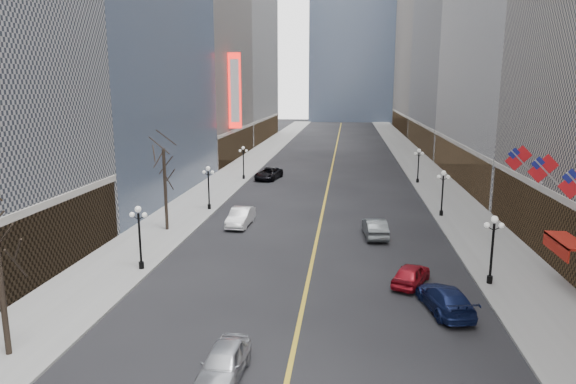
% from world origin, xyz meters
% --- Properties ---
extents(sidewalk_east, '(6.00, 230.00, 0.15)m').
position_xyz_m(sidewalk_east, '(14.00, 70.00, 0.07)').
color(sidewalk_east, gray).
rests_on(sidewalk_east, ground).
extents(sidewalk_west, '(6.00, 230.00, 0.15)m').
position_xyz_m(sidewalk_west, '(-14.00, 70.00, 0.07)').
color(sidewalk_west, gray).
rests_on(sidewalk_west, ground).
extents(lane_line, '(0.25, 200.00, 0.02)m').
position_xyz_m(lane_line, '(0.00, 80.00, 0.01)').
color(lane_line, gold).
rests_on(lane_line, ground).
extents(bldg_east_c, '(26.60, 40.60, 48.80)m').
position_xyz_m(bldg_east_c, '(29.88, 106.00, 24.18)').
color(bldg_east_c, gray).
rests_on(bldg_east_c, ground).
extents(bldg_east_d, '(26.60, 46.60, 62.80)m').
position_xyz_m(bldg_east_d, '(29.90, 149.00, 31.17)').
color(bldg_east_d, gray).
rests_on(bldg_east_d, ground).
extents(bldg_west_c, '(26.60, 30.60, 50.80)m').
position_xyz_m(bldg_west_c, '(-29.88, 87.00, 25.19)').
color(bldg_west_c, gray).
rests_on(bldg_west_c, ground).
extents(streetlamp_east_1, '(1.26, 0.44, 4.52)m').
position_xyz_m(streetlamp_east_1, '(11.80, 30.00, 2.90)').
color(streetlamp_east_1, black).
rests_on(streetlamp_east_1, sidewalk_east).
extents(streetlamp_east_2, '(1.26, 0.44, 4.52)m').
position_xyz_m(streetlamp_east_2, '(11.80, 48.00, 2.90)').
color(streetlamp_east_2, black).
rests_on(streetlamp_east_2, sidewalk_east).
extents(streetlamp_east_3, '(1.26, 0.44, 4.52)m').
position_xyz_m(streetlamp_east_3, '(11.80, 66.00, 2.90)').
color(streetlamp_east_3, black).
rests_on(streetlamp_east_3, sidewalk_east).
extents(streetlamp_west_1, '(1.26, 0.44, 4.52)m').
position_xyz_m(streetlamp_west_1, '(-11.80, 30.00, 2.90)').
color(streetlamp_west_1, black).
rests_on(streetlamp_west_1, sidewalk_west).
extents(streetlamp_west_2, '(1.26, 0.44, 4.52)m').
position_xyz_m(streetlamp_west_2, '(-11.80, 48.00, 2.90)').
color(streetlamp_west_2, black).
rests_on(streetlamp_west_2, sidewalk_west).
extents(streetlamp_west_3, '(1.26, 0.44, 4.52)m').
position_xyz_m(streetlamp_west_3, '(-11.80, 66.00, 2.90)').
color(streetlamp_west_3, black).
rests_on(streetlamp_west_3, sidewalk_west).
extents(flag_4, '(2.87, 0.12, 2.87)m').
position_xyz_m(flag_4, '(15.31, 32.00, 7.29)').
color(flag_4, '#B2B2B7').
rests_on(flag_4, ground).
extents(flag_5, '(2.87, 0.12, 2.87)m').
position_xyz_m(flag_5, '(15.31, 37.00, 7.29)').
color(flag_5, '#B2B2B7').
rests_on(flag_5, ground).
extents(awning_c, '(1.40, 4.00, 0.93)m').
position_xyz_m(awning_c, '(16.11, 30.00, 3.08)').
color(awning_c, maroon).
rests_on(awning_c, ground).
extents(theatre_marquee, '(2.00, 0.55, 12.00)m').
position_xyz_m(theatre_marquee, '(-15.88, 80.00, 12.00)').
color(theatre_marquee, red).
rests_on(theatre_marquee, ground).
extents(tree_west_far, '(3.60, 3.60, 7.92)m').
position_xyz_m(tree_west_far, '(-13.50, 40.00, 6.24)').
color(tree_west_far, '#2D231C').
rests_on(tree_west_far, sidewalk_west).
extents(car_nb_near, '(1.99, 4.54, 1.52)m').
position_xyz_m(car_nb_near, '(-2.81, 17.34, 0.76)').
color(car_nb_near, '#B6B9BE').
rests_on(car_nb_near, ground).
extents(car_nb_mid, '(1.96, 5.11, 1.66)m').
position_xyz_m(car_nb_mid, '(-7.31, 42.50, 0.83)').
color(car_nb_mid, silver).
rests_on(car_nb_mid, ground).
extents(car_nb_far, '(3.74, 6.25, 1.63)m').
position_xyz_m(car_nb_far, '(-8.44, 66.83, 0.81)').
color(car_nb_far, black).
rests_on(car_nb_far, ground).
extents(car_sb_near, '(3.10, 5.52, 1.51)m').
position_xyz_m(car_sb_near, '(8.19, 25.65, 0.75)').
color(car_sb_near, '#131D49').
rests_on(car_sb_near, ground).
extents(car_sb_mid, '(3.19, 4.51, 1.43)m').
position_xyz_m(car_sb_mid, '(6.72, 29.53, 0.71)').
color(car_sb_mid, maroon).
rests_on(car_sb_mid, ground).
extents(car_sb_far, '(2.18, 5.10, 1.63)m').
position_xyz_m(car_sb_far, '(4.91, 40.23, 0.82)').
color(car_sb_far, '#4C5153').
rests_on(car_sb_far, ground).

